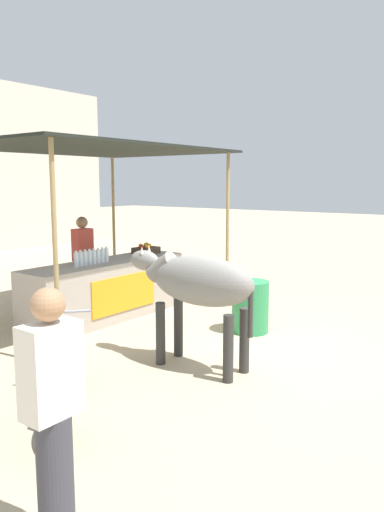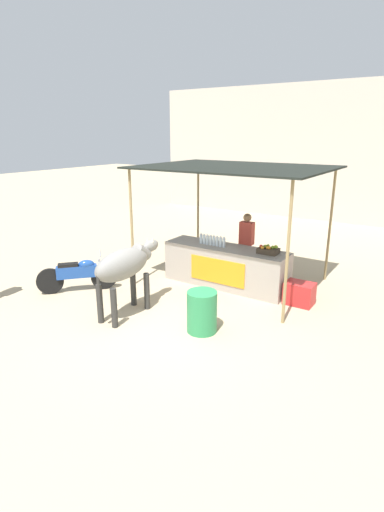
{
  "view_description": "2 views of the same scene",
  "coord_description": "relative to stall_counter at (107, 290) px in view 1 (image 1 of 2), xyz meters",
  "views": [
    {
      "loc": [
        -5.61,
        -3.75,
        2.24
      ],
      "look_at": [
        0.24,
        0.63,
        1.16
      ],
      "focal_mm": 35.0,
      "sensor_mm": 36.0,
      "label": 1
    },
    {
      "loc": [
        4.26,
        -5.75,
        3.52
      ],
      "look_at": [
        -0.49,
        1.49,
        0.84
      ],
      "focal_mm": 28.0,
      "sensor_mm": 36.0,
      "label": 2
    }
  ],
  "objects": [
    {
      "name": "stall_awning",
      "position": [
        0.0,
        0.3,
        2.2
      ],
      "size": [
        4.2,
        3.2,
        2.79
      ],
      "color": "black",
      "rests_on": "ground"
    },
    {
      "name": "water_bottle_row",
      "position": [
        -0.35,
        -0.05,
        0.59
      ],
      "size": [
        0.7,
        0.07,
        0.25
      ],
      "color": "silver",
      "rests_on": "stall_counter"
    },
    {
      "name": "motorcycle_parked",
      "position": [
        -2.66,
        -2.18,
        -0.05
      ],
      "size": [
        1.26,
        1.39,
        0.9
      ],
      "color": "black",
      "rests_on": "ground"
    },
    {
      "name": "vendor_behind_counter",
      "position": [
        0.16,
        0.75,
        0.37
      ],
      "size": [
        0.34,
        0.22,
        1.65
      ],
      "color": "#383842",
      "rests_on": "ground"
    },
    {
      "name": "fruit_crate",
      "position": [
        1.03,
        0.06,
        0.56
      ],
      "size": [
        0.44,
        0.32,
        0.18
      ],
      "color": "#3F3326",
      "rests_on": "stall_counter"
    },
    {
      "name": "stall_counter",
      "position": [
        0.0,
        0.0,
        0.0
      ],
      "size": [
        3.0,
        0.82,
        0.96
      ],
      "color": "#9E9389",
      "rests_on": "ground"
    },
    {
      "name": "cooler_box",
      "position": [
        1.85,
        -0.1,
        -0.24
      ],
      "size": [
        0.6,
        0.44,
        0.48
      ],
      "primitive_type": "cube",
      "color": "red",
      "rests_on": "ground"
    },
    {
      "name": "cow",
      "position": [
        -0.89,
        -2.49,
        0.55
      ],
      "size": [
        0.55,
        1.82,
        1.44
      ],
      "color": "gray",
      "rests_on": "ground"
    },
    {
      "name": "passerby_on_street",
      "position": [
        -3.89,
        -3.63,
        0.37
      ],
      "size": [
        0.34,
        0.22,
        1.65
      ],
      "color": "#383842",
      "rests_on": "ground"
    },
    {
      "name": "ground_plane",
      "position": [
        0.0,
        -2.2,
        -0.48
      ],
      "size": [
        60.0,
        60.0,
        0.0
      ],
      "primitive_type": "plane",
      "color": "tan"
    },
    {
      "name": "water_barrel",
      "position": [
        0.76,
        -2.28,
        -0.09
      ],
      "size": [
        0.55,
        0.55,
        0.78
      ],
      "primitive_type": "cylinder",
      "color": "#2D8C51",
      "rests_on": "ground"
    }
  ]
}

